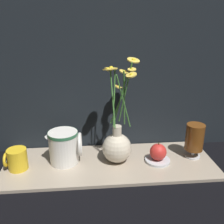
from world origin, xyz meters
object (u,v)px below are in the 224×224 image
Objects in this scene: vase_with_flowers at (117,144)px; orange_fruit at (158,152)px; yellow_mug at (17,159)px; ceramic_pitcher at (64,146)px; tea_glass at (195,138)px.

orange_fruit is (0.16, -0.02, -0.03)m from vase_with_flowers.
vase_with_flowers is 0.38m from yellow_mug.
vase_with_flowers is 0.17m from orange_fruit.
tea_glass reaches higher than ceramic_pitcher.
orange_fruit reaches higher than yellow_mug.
yellow_mug is at bearing -176.73° from vase_with_flowers.
vase_with_flowers is at bearing -3.11° from ceramic_pitcher.
orange_fruit is at bearing -4.89° from ceramic_pitcher.
tea_glass reaches higher than yellow_mug.
yellow_mug is at bearing -169.41° from ceramic_pitcher.
yellow_mug is 0.70m from tea_glass.
yellow_mug is (-0.38, -0.02, -0.03)m from vase_with_flowers.
vase_with_flowers is at bearing -179.07° from tea_glass.
ceramic_pitcher is (-0.21, 0.01, -0.00)m from vase_with_flowers.
tea_glass is (0.70, 0.03, 0.04)m from yellow_mug.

